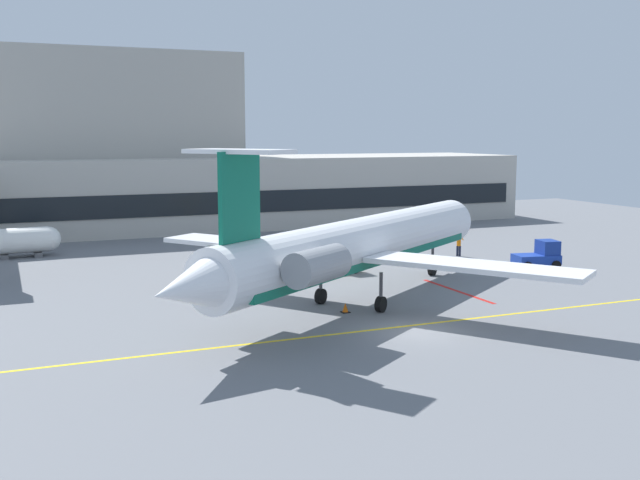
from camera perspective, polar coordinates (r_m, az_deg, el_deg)
The scene contains 9 objects.
ground at distance 38.64m, azimuth 7.51°, elevation -6.98°, with size 120.00×120.00×0.11m.
terminal_building at distance 82.09m, azimuth -11.02°, elevation 5.44°, with size 71.67×15.78×18.44m.
regional_jet at distance 43.45m, azimuth 2.85°, elevation -0.42°, with size 28.99×23.25×9.26m.
baggage_tug at distance 58.08m, azimuth 16.34°, elevation -1.15°, with size 3.52×2.62×2.09m.
pushback_tractor at distance 54.03m, azimuth 1.34°, elevation -1.49°, with size 3.70×2.07×2.10m.
fuel_tank at distance 65.22m, azimuth -21.77°, elevation -0.06°, with size 6.22×2.43×2.41m.
marshaller at distance 62.27m, azimuth 10.49°, elevation -0.32°, with size 0.58×0.71×1.92m.
safety_cone_alpha at distance 42.23m, azimuth 1.94°, elevation -5.19°, with size 0.47×0.47×0.55m.
safety_cone_bravo at distance 49.79m, azimuth -9.16°, elevation -3.25°, with size 0.47×0.47×0.55m.
Camera 1 is at (-19.11, -32.05, 9.96)m, focal length 42.15 mm.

